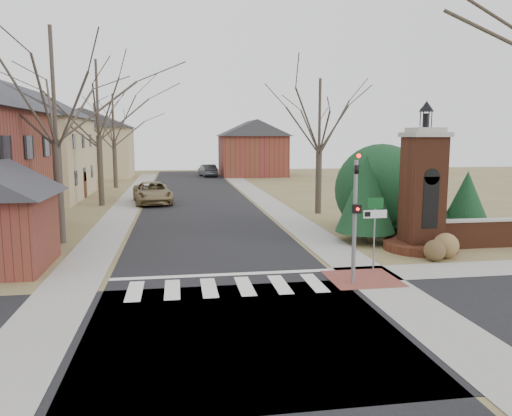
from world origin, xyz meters
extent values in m
plane|color=brown|center=(0.00, 0.00, 0.00)|extent=(120.00, 120.00, 0.00)
cube|color=black|center=(0.00, 22.00, 0.01)|extent=(8.00, 70.00, 0.01)
cube|color=black|center=(0.00, -3.00, 0.01)|extent=(120.00, 8.00, 0.01)
cube|color=silver|center=(0.00, 0.80, 0.01)|extent=(8.00, 2.20, 0.02)
cube|color=silver|center=(0.00, 2.30, 0.01)|extent=(8.00, 0.35, 0.02)
cube|color=gray|center=(5.20, 22.00, 0.01)|extent=(2.00, 60.00, 0.02)
cube|color=gray|center=(-5.20, 22.00, 0.01)|extent=(2.00, 60.00, 0.02)
cube|color=brown|center=(4.80, 1.00, 0.01)|extent=(2.40, 2.40, 0.02)
cylinder|color=slate|center=(4.30, 0.60, 2.10)|extent=(0.14, 0.14, 4.20)
imported|color=black|center=(4.30, 0.60, 4.05)|extent=(0.15, 0.18, 0.90)
sphere|color=#FF0C05|center=(4.30, 0.38, 4.35)|extent=(0.14, 0.14, 0.14)
cube|color=black|center=(4.30, 0.42, 2.60)|extent=(0.28, 0.16, 0.30)
sphere|color=#FF0C05|center=(4.30, 0.33, 2.60)|extent=(0.11, 0.11, 0.11)
cylinder|color=slate|center=(5.60, 2.00, 1.30)|extent=(0.06, 0.06, 2.60)
cube|color=silver|center=(5.60, 1.98, 2.15)|extent=(0.90, 0.03, 0.30)
cube|color=black|center=(5.30, 1.97, 2.15)|extent=(0.22, 0.02, 0.18)
cube|color=#0F491C|center=(5.60, 1.98, 2.55)|extent=(0.60, 0.03, 0.40)
cylinder|color=#552919|center=(9.00, 5.00, 0.18)|extent=(3.20, 3.20, 0.36)
cube|color=#552919|center=(9.00, 5.00, 2.50)|extent=(1.50, 1.50, 5.00)
cube|color=black|center=(9.00, 4.28, 2.20)|extent=(0.70, 0.10, 2.20)
cube|color=gray|center=(9.00, 5.00, 5.05)|extent=(1.70, 1.70, 0.20)
cube|color=gray|center=(9.00, 5.00, 5.25)|extent=(1.30, 1.30, 0.20)
cylinder|color=black|center=(9.00, 5.00, 5.65)|extent=(0.20, 0.20, 0.60)
cone|color=black|center=(9.00, 5.00, 6.25)|extent=(0.64, 0.64, 0.45)
cube|color=tan|center=(-13.50, 27.00, 3.20)|extent=(9.00, 12.00, 6.40)
cube|color=tan|center=(-12.00, 48.00, 3.00)|extent=(10.00, 8.00, 6.00)
cube|color=tan|center=(-14.80, 46.40, 6.99)|extent=(0.75, 0.75, 3.08)
cube|color=maroon|center=(8.00, 48.00, 2.50)|extent=(8.00, 8.00, 5.00)
cube|color=maroon|center=(5.76, 46.40, 5.90)|extent=(0.75, 0.75, 2.80)
cylinder|color=#473D33|center=(7.20, 7.00, 0.25)|extent=(0.20, 0.20, 0.50)
cone|color=#103219|center=(7.20, 7.00, 2.30)|extent=(2.80, 2.80, 3.60)
cylinder|color=#473D33|center=(10.50, 8.20, 0.25)|extent=(0.20, 0.20, 0.50)
cone|color=#103219|center=(10.50, 8.20, 2.60)|extent=(3.40, 3.40, 4.20)
cylinder|color=#473D33|center=(12.50, 7.20, 0.25)|extent=(0.20, 0.20, 0.50)
cone|color=#103219|center=(12.50, 7.20, 1.90)|extent=(2.40, 2.40, 2.80)
sphere|color=#103219|center=(9.00, 9.50, 2.40)|extent=(4.80, 4.80, 4.80)
cylinder|color=#473D33|center=(-7.00, 9.00, 2.42)|extent=(0.40, 0.40, 4.83)
cylinder|color=#473D33|center=(-7.00, 22.00, 2.52)|extent=(0.40, 0.40, 5.04)
cylinder|color=#473D33|center=(-7.50, 35.00, 2.21)|extent=(0.40, 0.40, 4.41)
cylinder|color=#473D33|center=(7.50, 16.00, 2.10)|extent=(0.40, 0.40, 4.20)
imported|color=olive|center=(-3.40, 22.62, 0.80)|extent=(3.34, 6.03, 1.60)
imported|color=#2C2F33|center=(2.24, 47.19, 0.76)|extent=(2.30, 4.82, 1.53)
sphere|color=brown|center=(8.60, 3.00, 0.43)|extent=(0.87, 0.87, 0.87)
sphere|color=brown|center=(9.30, 3.39, 0.52)|extent=(1.05, 1.05, 1.05)
camera|label=1|loc=(-1.57, -15.19, 4.98)|focal=35.00mm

